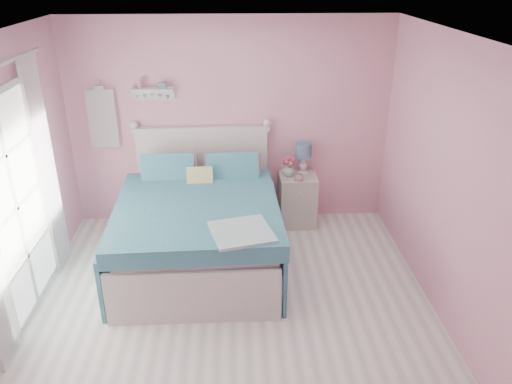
{
  "coord_description": "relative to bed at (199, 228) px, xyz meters",
  "views": [
    {
      "loc": [
        0.04,
        -3.79,
        3.13
      ],
      "look_at": [
        0.28,
        1.2,
        0.83
      ],
      "focal_mm": 35.0,
      "sensor_mm": 36.0,
      "label": 1
    }
  ],
  "objects": [
    {
      "name": "floor",
      "position": [
        0.36,
        -1.15,
        -0.42
      ],
      "size": [
        4.5,
        4.5,
        0.0
      ],
      "primitive_type": "plane",
      "color": "beige",
      "rests_on": "ground"
    },
    {
      "name": "wall_shelf",
      "position": [
        -0.55,
        1.04,
        1.31
      ],
      "size": [
        0.5,
        0.15,
        0.25
      ],
      "color": "silver",
      "rests_on": "room_shell"
    },
    {
      "name": "french_door",
      "position": [
        -1.61,
        -0.75,
        0.65
      ],
      "size": [
        0.04,
        1.32,
        2.16
      ],
      "color": "silver",
      "rests_on": "floor"
    },
    {
      "name": "hanging_dress",
      "position": [
        -1.19,
        1.03,
        0.98
      ],
      "size": [
        0.34,
        0.03,
        0.72
      ],
      "primitive_type": "cube",
      "color": "white",
      "rests_on": "room_shell"
    },
    {
      "name": "table_lamp",
      "position": [
        1.28,
        0.97,
        0.52
      ],
      "size": [
        0.2,
        0.2,
        0.39
      ],
      "color": "white",
      "rests_on": "nightstand"
    },
    {
      "name": "vase",
      "position": [
        1.09,
        0.87,
        0.33
      ],
      "size": [
        0.17,
        0.17,
        0.16
      ],
      "primitive_type": "imported",
      "rotation": [
        0.0,
        0.0,
        0.09
      ],
      "color": "silver",
      "rests_on": "nightstand"
    },
    {
      "name": "roses",
      "position": [
        1.09,
        0.87,
        0.45
      ],
      "size": [
        0.14,
        0.11,
        0.12
      ],
      "color": "#E34D73",
      "rests_on": "vase"
    },
    {
      "name": "nightstand",
      "position": [
        1.21,
        0.85,
        -0.08
      ],
      "size": [
        0.46,
        0.46,
        0.67
      ],
      "color": "beige",
      "rests_on": "floor"
    },
    {
      "name": "bed",
      "position": [
        0.0,
        0.0,
        0.0
      ],
      "size": [
        1.79,
        2.22,
        1.27
      ],
      "rotation": [
        0.0,
        0.0,
        0.03
      ],
      "color": "silver",
      "rests_on": "floor"
    },
    {
      "name": "room_shell",
      "position": [
        0.36,
        -1.15,
        1.16
      ],
      "size": [
        4.5,
        4.5,
        4.5
      ],
      "color": "pink",
      "rests_on": "floor"
    },
    {
      "name": "curtain_far",
      "position": [
        -1.56,
        -0.0,
        0.76
      ],
      "size": [
        0.04,
        0.4,
        2.32
      ],
      "primitive_type": "cube",
      "color": "white",
      "rests_on": "floor"
    },
    {
      "name": "teacup",
      "position": [
        1.2,
        0.71,
        0.29
      ],
      "size": [
        0.12,
        0.12,
        0.09
      ],
      "primitive_type": "imported",
      "rotation": [
        0.0,
        0.0,
        -0.12
      ],
      "color": "pink",
      "rests_on": "nightstand"
    }
  ]
}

